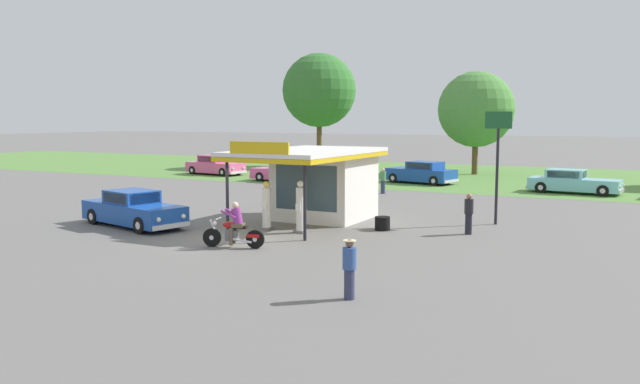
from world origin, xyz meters
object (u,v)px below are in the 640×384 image
bystander_admiring_sedan (349,268)px  roadside_pole_sign (498,148)px  parked_car_back_row_far_right (288,172)px  parked_car_second_row_spare (421,173)px  bystander_chatting_near_pumps (469,213)px  spare_tire_stack (382,223)px  parked_car_back_row_centre_left (573,182)px  motorcycle_with_rider (234,229)px  gas_pump_nearside (267,208)px  parked_car_back_row_centre_right (215,166)px  bystander_strolling_foreground (383,180)px  gas_pump_offside (300,209)px  featured_classic_sedan (133,210)px

bystander_admiring_sedan → roadside_pole_sign: size_ratio=0.32×
parked_car_back_row_far_right → parked_car_second_row_spare: (8.64, 3.17, 0.03)m
bystander_chatting_near_pumps → spare_tire_stack: bearing=-168.7°
parked_car_back_row_centre_left → bystander_admiring_sedan: (-2.29, -26.66, 0.14)m
motorcycle_with_rider → parked_car_back_row_far_right: motorcycle_with_rider is taller
parked_car_back_row_far_right → roadside_pole_sign: roadside_pole_sign is taller
gas_pump_nearside → motorcycle_with_rider: size_ratio=0.90×
bystander_admiring_sedan → roadside_pole_sign: 13.34m
parked_car_back_row_centre_left → parked_car_back_row_centre_right: bearing=178.3°
motorcycle_with_rider → roadside_pole_sign: size_ratio=0.46×
parked_car_second_row_spare → bystander_strolling_foreground: 6.82m
motorcycle_with_rider → roadside_pole_sign: (6.89, 9.07, 2.55)m
gas_pump_nearside → parked_car_second_row_spare: gas_pump_nearside is taller
gas_pump_offside → parked_car_second_row_spare: (-1.99, 20.60, -0.23)m
featured_classic_sedan → parked_car_back_row_far_right: featured_classic_sedan is taller
gas_pump_offside → featured_classic_sedan: gas_pump_offside is taller
spare_tire_stack → parked_car_back_row_far_right: bearing=130.6°
bystander_admiring_sedan → roadside_pole_sign: bearing=86.8°
bystander_strolling_foreground → bystander_admiring_sedan: bystander_strolling_foreground is taller
gas_pump_offside → parked_car_back_row_centre_right: size_ratio=0.39×
parked_car_back_row_far_right → bystander_admiring_sedan: 29.81m
motorcycle_with_rider → parked_car_back_row_far_right: bearing=115.5°
parked_car_back_row_centre_right → bystander_admiring_sedan: parked_car_back_row_centre_right is taller
gas_pump_nearside → parked_car_back_row_centre_left: size_ratio=0.36×
parked_car_back_row_centre_right → parked_car_back_row_far_right: (8.00, -2.42, -0.03)m
parked_car_back_row_far_right → bystander_admiring_sedan: size_ratio=3.66×
gas_pump_offside → roadside_pole_sign: size_ratio=0.43×
motorcycle_with_rider → parked_car_back_row_centre_left: bearing=69.5°
parked_car_back_row_centre_left → roadside_pole_sign: size_ratio=1.14×
parked_car_second_row_spare → roadside_pole_sign: (8.27, -15.12, 2.50)m
gas_pump_nearside → parked_car_back_row_centre_left: (9.39, 19.06, -0.24)m
motorcycle_with_rider → parked_car_back_row_centre_left: 24.17m
parked_car_second_row_spare → bystander_strolling_foreground: (-0.07, -6.82, 0.09)m
gas_pump_nearside → motorcycle_with_rider: 3.71m
gas_pump_nearside → spare_tire_stack: gas_pump_nearside is taller
motorcycle_with_rider → bystander_chatting_near_pumps: bearing=43.8°
bystander_strolling_foreground → bystander_chatting_near_pumps: bearing=-54.6°
parked_car_back_row_centre_right → bystander_strolling_foreground: bearing=-20.1°
bystander_strolling_foreground → parked_car_back_row_centre_left: bearing=28.0°
gas_pump_offside → bystander_admiring_sedan: bearing=-53.8°
featured_classic_sedan → parked_car_back_row_centre_right: parked_car_back_row_centre_right is taller
motorcycle_with_rider → spare_tire_stack: bearing=60.0°
featured_classic_sedan → parked_car_back_row_far_right: size_ratio=1.01×
bystander_strolling_foreground → bystander_admiring_sedan: (7.62, -21.39, -0.00)m
parked_car_back_row_far_right → spare_tire_stack: (13.23, -15.44, -0.40)m
parked_car_back_row_centre_left → bystander_admiring_sedan: bystander_admiring_sedan is taller
bystander_strolling_foreground → spare_tire_stack: 12.70m
parked_car_back_row_centre_left → roadside_pole_sign: roadside_pole_sign is taller
gas_pump_nearside → bystander_chatting_near_pumps: (7.40, 2.64, -0.06)m
parked_car_back_row_far_right → bystander_chatting_near_pumps: 22.16m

